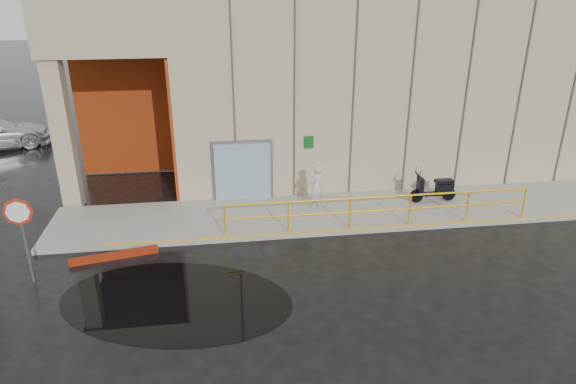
% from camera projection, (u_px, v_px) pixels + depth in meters
% --- Properties ---
extents(ground, '(120.00, 120.00, 0.00)m').
position_uv_depth(ground, '(250.00, 299.00, 12.61)').
color(ground, black).
rests_on(ground, ground).
extents(sidewalk, '(20.00, 3.00, 0.15)m').
position_uv_depth(sidewalk, '(359.00, 211.00, 17.19)').
color(sidewalk, gray).
rests_on(sidewalk, ground).
extents(building, '(20.00, 10.17, 8.00)m').
position_uv_depth(building, '(349.00, 57.00, 21.66)').
color(building, tan).
rests_on(building, ground).
extents(guardrail, '(9.56, 0.06, 1.03)m').
position_uv_depth(guardrail, '(380.00, 211.00, 15.76)').
color(guardrail, '#E1A50B').
rests_on(guardrail, sidewalk).
extents(person, '(0.65, 0.63, 1.50)m').
position_uv_depth(person, '(316.00, 187.00, 16.99)').
color(person, silver).
rests_on(person, sidewalk).
extents(scooter, '(1.63, 0.53, 1.26)m').
position_uv_depth(scooter, '(435.00, 182.00, 17.47)').
color(scooter, black).
rests_on(scooter, sidewalk).
extents(stop_sign, '(0.72, 0.11, 2.38)m').
position_uv_depth(stop_sign, '(20.00, 222.00, 12.63)').
color(stop_sign, slate).
rests_on(stop_sign, ground).
extents(red_curb, '(2.39, 0.67, 0.18)m').
position_uv_depth(red_curb, '(115.00, 256.00, 14.40)').
color(red_curb, maroon).
rests_on(red_curb, ground).
extents(puddle, '(6.48, 4.92, 0.01)m').
position_uv_depth(puddle, '(176.00, 300.00, 12.56)').
color(puddle, black).
rests_on(puddle, ground).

